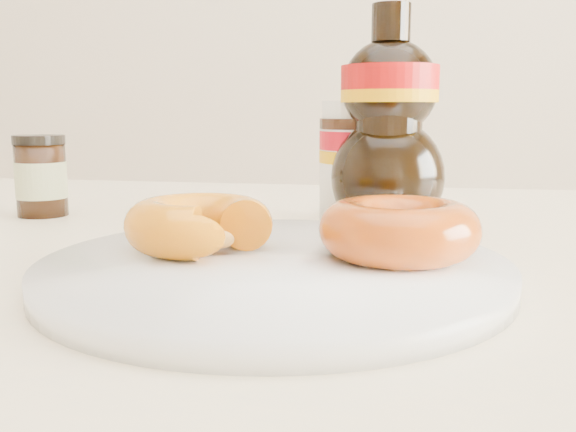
% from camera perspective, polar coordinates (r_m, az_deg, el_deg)
% --- Properties ---
extents(dining_table, '(1.40, 0.90, 0.75)m').
position_cam_1_polar(dining_table, '(0.53, 1.41, -11.83)').
color(dining_table, beige).
rests_on(dining_table, ground).
extents(plate, '(0.30, 0.30, 0.02)m').
position_cam_1_polar(plate, '(0.42, -1.24, -4.77)').
color(plate, white).
rests_on(plate, dining_table).
extents(donut_bitten, '(0.11, 0.11, 0.04)m').
position_cam_1_polar(donut_bitten, '(0.44, -7.90, -0.73)').
color(donut_bitten, orange).
rests_on(donut_bitten, plate).
extents(donut_whole, '(0.12, 0.12, 0.04)m').
position_cam_1_polar(donut_whole, '(0.42, 9.84, -1.18)').
color(donut_whole, '#983709').
rests_on(donut_whole, plate).
extents(nutella_jar, '(0.08, 0.08, 0.12)m').
position_cam_1_polar(nutella_jar, '(0.64, 6.60, 5.20)').
color(nutella_jar, white).
rests_on(nutella_jar, dining_table).
extents(syrup_bottle, '(0.13, 0.11, 0.20)m').
position_cam_1_polar(syrup_bottle, '(0.59, 8.94, 8.43)').
color(syrup_bottle, black).
rests_on(syrup_bottle, dining_table).
extents(dark_jar, '(0.05, 0.05, 0.08)m').
position_cam_1_polar(dark_jar, '(0.72, -21.10, 3.28)').
color(dark_jar, black).
rests_on(dark_jar, dining_table).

